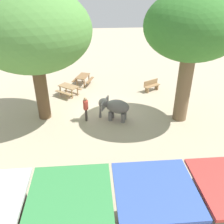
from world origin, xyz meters
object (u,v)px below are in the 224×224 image
(picnic_table_near, at_px, (69,88))
(wooden_bench, at_px, (151,85))
(market_stall_blue, at_px, (152,218))
(shade_tree_main, at_px, (193,28))
(market_stall_green, at_px, (73,224))
(picnic_table_far, at_px, (83,78))
(person_handler, at_px, (86,107))
(shade_tree_secondary, at_px, (32,31))
(elephant, at_px, (114,107))

(picnic_table_near, bearing_deg, wooden_bench, 40.97)
(wooden_bench, bearing_deg, market_stall_blue, 47.78)
(shade_tree_main, bearing_deg, market_stall_blue, 65.23)
(shade_tree_main, height_order, picnic_table_near, shade_tree_main)
(shade_tree_main, xyz_separation_m, market_stall_blue, (3.75, 8.14, -4.55))
(market_stall_blue, xyz_separation_m, market_stall_green, (2.60, 0.00, 0.00))
(wooden_bench, relative_size, picnic_table_near, 0.68)
(wooden_bench, bearing_deg, market_stall_green, 37.18)
(picnic_table_far, distance_m, market_stall_green, 14.43)
(person_handler, bearing_deg, wooden_bench, 42.50)
(person_handler, height_order, shade_tree_secondary, shade_tree_secondary)
(picnic_table_far, xyz_separation_m, market_stall_green, (0.01, 14.42, 0.55))
(shade_tree_main, height_order, picnic_table_far, shade_tree_main)
(shade_tree_main, distance_m, wooden_bench, 6.94)
(wooden_bench, height_order, market_stall_green, market_stall_green)
(wooden_bench, distance_m, picnic_table_near, 6.56)
(wooden_bench, xyz_separation_m, market_stall_green, (5.51, 12.63, 0.67))
(shade_tree_secondary, relative_size, market_stall_blue, 3.13)
(picnic_table_near, xyz_separation_m, market_stall_blue, (-3.64, 12.33, 0.55))
(person_handler, bearing_deg, shade_tree_main, 0.77)
(person_handler, bearing_deg, elephant, 2.03)
(elephant, height_order, market_stall_blue, market_stall_blue)
(shade_tree_secondary, xyz_separation_m, market_stall_blue, (-4.99, 9.08, -4.34))
(person_handler, xyz_separation_m, shade_tree_secondary, (2.72, -0.65, 4.53))
(shade_tree_main, bearing_deg, picnic_table_far, -44.70)
(picnic_table_near, bearing_deg, shade_tree_secondary, -74.26)
(shade_tree_main, distance_m, market_stall_blue, 10.05)
(market_stall_green, bearing_deg, wooden_bench, -113.58)
(shade_tree_main, xyz_separation_m, wooden_bench, (0.84, -4.49, -5.22))
(elephant, distance_m, shade_tree_secondary, 6.47)
(person_handler, bearing_deg, picnic_table_far, 96.52)
(elephant, xyz_separation_m, wooden_bench, (-3.39, -4.24, -0.43))
(market_stall_blue, bearing_deg, picnic_table_near, -73.55)
(shade_tree_secondary, height_order, picnic_table_near, shade_tree_secondary)
(picnic_table_near, height_order, market_stall_green, market_stall_green)
(person_handler, bearing_deg, market_stall_blue, -71.33)
(picnic_table_near, relative_size, market_stall_blue, 0.83)
(elephant, distance_m, market_stall_green, 8.65)
(person_handler, distance_m, market_stall_blue, 8.74)
(wooden_bench, relative_size, market_stall_green, 0.56)
(picnic_table_near, bearing_deg, elephant, -12.91)
(shade_tree_main, distance_m, picnic_table_far, 10.28)
(person_handler, height_order, picnic_table_near, person_handler)
(elephant, height_order, wooden_bench, elephant)
(wooden_bench, relative_size, picnic_table_far, 0.74)
(elephant, relative_size, wooden_bench, 1.43)
(wooden_bench, height_order, market_stall_blue, market_stall_blue)
(shade_tree_main, height_order, market_stall_blue, shade_tree_main)
(market_stall_green, bearing_deg, shade_tree_secondary, -75.23)
(elephant, relative_size, shade_tree_main, 0.26)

